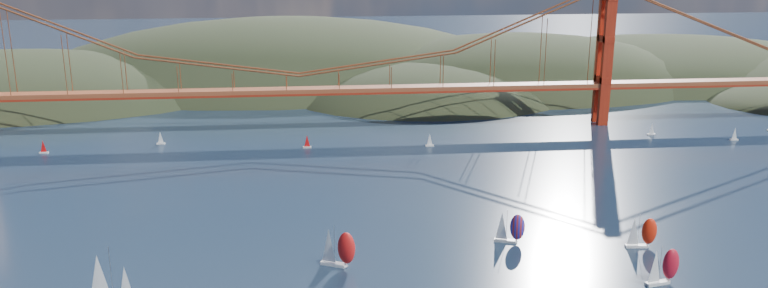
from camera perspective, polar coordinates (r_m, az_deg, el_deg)
headlands at (r=393.30m, az=0.38°, el=3.04°), size 725.00×225.00×96.00m
bridge at (r=286.36m, az=-6.88°, el=7.27°), size 552.00×12.00×55.00m
racer_0 at (r=172.56m, az=-3.59°, el=-7.86°), size 8.65×6.27×9.72m
racer_1 at (r=174.74m, az=20.46°, el=-8.70°), size 8.02×4.36×8.99m
racer_2 at (r=192.66m, az=19.00°, el=-6.35°), size 7.46×3.18×8.49m
racer_rwb at (r=187.76m, az=9.51°, el=-6.25°), size 7.59×4.96×8.49m
distant_boat_2 at (r=285.71m, az=-24.53°, el=-0.18°), size 3.00×2.00×4.70m
distant_boat_3 at (r=282.97m, az=-16.67°, el=0.45°), size 3.00×2.00×4.70m
distant_boat_4 at (r=301.31m, az=19.73°, el=1.09°), size 3.00×2.00×4.70m
distant_boat_5 at (r=305.33m, az=25.16°, el=0.69°), size 3.00×2.00×4.70m
distant_boat_8 at (r=269.04m, az=3.50°, el=0.32°), size 3.00×2.00×4.70m
distant_boat_9 at (r=267.88m, az=-5.88°, el=0.20°), size 3.00×2.00×4.70m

